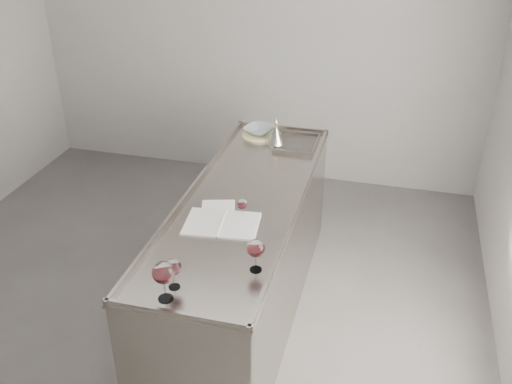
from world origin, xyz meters
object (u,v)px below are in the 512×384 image
(wine_glass_left, at_px, (173,268))
(wine_funnel, at_px, (276,135))
(wine_glass_right, at_px, (256,249))
(notebook, at_px, (222,224))
(wine_glass_small, at_px, (242,205))
(ceramic_bowl, at_px, (259,130))
(counter, at_px, (244,256))
(wine_glass_middle, at_px, (163,274))

(wine_glass_left, xyz_separation_m, wine_funnel, (0.10, 1.89, -0.06))
(wine_glass_right, bearing_deg, notebook, 129.22)
(wine_glass_small, distance_m, ceramic_bowl, 1.28)
(counter, distance_m, wine_funnel, 1.05)
(wine_glass_small, xyz_separation_m, notebook, (-0.10, -0.10, -0.09))
(wine_glass_right, bearing_deg, wine_glass_left, -145.97)
(ceramic_bowl, distance_m, wine_funnel, 0.20)
(wine_glass_small, bearing_deg, ceramic_bowl, 99.83)
(wine_funnel, bearing_deg, counter, -90.50)
(wine_glass_left, relative_size, wine_glass_small, 1.29)
(counter, xyz_separation_m, wine_glass_small, (0.06, -0.25, 0.56))
(wine_glass_right, distance_m, wine_glass_small, 0.54)
(notebook, bearing_deg, wine_glass_left, -101.16)
(counter, height_order, wine_glass_left, wine_glass_left)
(counter, height_order, wine_funnel, wine_funnel)
(counter, height_order, wine_glass_middle, wine_glass_middle)
(wine_glass_middle, height_order, wine_glass_right, wine_glass_middle)
(ceramic_bowl, bearing_deg, wine_glass_right, -76.11)
(wine_glass_small, height_order, ceramic_bowl, wine_glass_small)
(wine_glass_small, bearing_deg, wine_glass_left, -101.77)
(wine_glass_right, relative_size, notebook, 0.40)
(wine_glass_middle, bearing_deg, counter, 84.70)
(counter, bearing_deg, wine_glass_middle, -95.30)
(notebook, distance_m, ceramic_bowl, 1.37)
(wine_glass_right, bearing_deg, wine_funnel, 99.25)
(notebook, bearing_deg, counter, 77.35)
(wine_glass_right, height_order, ceramic_bowl, wine_glass_right)
(counter, distance_m, wine_glass_middle, 1.25)
(counter, bearing_deg, wine_glass_left, -95.41)
(wine_glass_small, height_order, wine_funnel, wine_funnel)
(notebook, bearing_deg, wine_glass_middle, -101.07)
(wine_glass_small, bearing_deg, counter, 103.87)
(wine_glass_right, xyz_separation_m, ceramic_bowl, (-0.43, 1.75, -0.09))
(wine_glass_middle, distance_m, wine_glass_small, 0.85)
(wine_glass_middle, bearing_deg, ceramic_bowl, 91.56)
(wine_glass_small, relative_size, notebook, 0.28)
(wine_glass_left, xyz_separation_m, wine_glass_right, (0.37, 0.25, 0.01))
(ceramic_bowl, relative_size, wine_funnel, 1.05)
(wine_glass_left, height_order, wine_glass_middle, wine_glass_middle)
(wine_glass_middle, relative_size, wine_glass_small, 1.66)
(counter, bearing_deg, wine_glass_small, -76.13)
(wine_glass_left, xyz_separation_m, ceramic_bowl, (-0.06, 2.00, -0.07))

